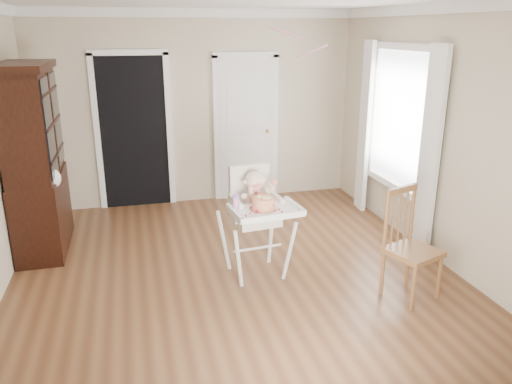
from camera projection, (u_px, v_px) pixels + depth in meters
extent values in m
plane|color=#52301C|center=(235.00, 275.00, 5.18)|extent=(5.00, 5.00, 0.00)
plane|color=beige|center=(198.00, 109.00, 7.06)|extent=(4.50, 0.00, 4.50)
plane|color=beige|center=(441.00, 136.00, 5.29)|extent=(0.00, 5.00, 5.00)
cube|color=black|center=(134.00, 133.00, 6.93)|extent=(0.90, 0.03, 2.10)
cube|color=white|center=(97.00, 135.00, 6.81)|extent=(0.08, 0.05, 2.18)
cube|color=white|center=(170.00, 132.00, 7.04)|extent=(0.08, 0.05, 2.18)
cube|color=white|center=(128.00, 52.00, 6.59)|extent=(1.06, 0.05, 0.08)
cube|color=white|center=(246.00, 130.00, 7.31)|extent=(0.80, 0.05, 2.05)
cube|color=white|center=(216.00, 131.00, 7.21)|extent=(0.08, 0.05, 2.13)
cube|color=white|center=(275.00, 128.00, 7.41)|extent=(0.08, 0.05, 2.13)
sphere|color=gold|center=(268.00, 131.00, 7.36)|extent=(0.06, 0.06, 0.06)
cube|color=white|center=(401.00, 119.00, 6.00)|extent=(0.02, 1.20, 1.60)
cube|color=white|center=(406.00, 47.00, 5.74)|extent=(0.06, 1.36, 0.08)
cube|color=white|center=(430.00, 155.00, 5.34)|extent=(0.08, 0.28, 2.30)
cube|color=white|center=(365.00, 128.00, 6.78)|extent=(0.08, 0.28, 2.30)
cylinder|color=white|center=(239.00, 260.00, 4.81)|extent=(0.13, 0.15, 0.67)
cylinder|color=white|center=(289.00, 252.00, 4.99)|extent=(0.14, 0.13, 0.67)
cylinder|color=white|center=(224.00, 241.00, 5.25)|extent=(0.14, 0.13, 0.67)
cylinder|color=white|center=(271.00, 234.00, 5.43)|extent=(0.13, 0.15, 0.67)
cylinder|color=white|center=(258.00, 248.00, 5.07)|extent=(0.51, 0.08, 0.03)
cube|color=silver|center=(256.00, 219.00, 5.03)|extent=(0.47, 0.45, 0.09)
cube|color=silver|center=(236.00, 209.00, 4.91)|extent=(0.08, 0.38, 0.20)
cube|color=silver|center=(275.00, 204.00, 5.06)|extent=(0.08, 0.38, 0.20)
cube|color=silver|center=(249.00, 188.00, 5.11)|extent=(0.43, 0.11, 0.49)
cube|color=white|center=(266.00, 211.00, 4.73)|extent=(0.67, 0.51, 0.03)
cube|color=white|center=(274.00, 217.00, 4.53)|extent=(0.63, 0.10, 0.04)
ellipsoid|color=beige|center=(255.00, 203.00, 5.01)|extent=(0.24, 0.20, 0.28)
sphere|color=beige|center=(255.00, 181.00, 4.94)|extent=(0.22, 0.22, 0.20)
sphere|color=red|center=(257.00, 199.00, 4.93)|extent=(0.14, 0.14, 0.14)
sphere|color=red|center=(255.00, 188.00, 4.86)|extent=(0.07, 0.07, 0.07)
sphere|color=red|center=(274.00, 182.00, 4.92)|extent=(0.07, 0.07, 0.07)
cylinder|color=silver|center=(263.00, 209.00, 4.73)|extent=(0.27, 0.27, 0.01)
cylinder|color=red|center=(263.00, 203.00, 4.71)|extent=(0.21, 0.21, 0.11)
cylinder|color=#F2E08C|center=(266.00, 198.00, 4.68)|extent=(0.09, 0.09, 0.02)
cylinder|color=#D682BE|center=(236.00, 203.00, 4.75)|extent=(0.06, 0.06, 0.10)
cylinder|color=#9267B5|center=(236.00, 197.00, 4.73)|extent=(0.07, 0.07, 0.03)
cone|color=#9267B5|center=(236.00, 194.00, 4.72)|extent=(0.02, 0.02, 0.04)
cube|color=black|center=(43.00, 212.00, 5.71)|extent=(0.49, 1.17, 0.88)
cube|color=black|center=(30.00, 124.00, 5.39)|extent=(0.45, 1.17, 1.17)
cube|color=black|center=(50.00, 127.00, 5.17)|extent=(0.02, 0.51, 1.02)
cube|color=black|center=(56.00, 118.00, 5.71)|extent=(0.02, 0.51, 1.02)
cube|color=black|center=(22.00, 66.00, 5.20)|extent=(0.53, 1.25, 0.08)
ellipsoid|color=white|center=(52.00, 178.00, 5.29)|extent=(0.19, 0.16, 0.21)
cube|color=brown|center=(413.00, 252.00, 4.64)|extent=(0.55, 0.55, 0.05)
cylinder|color=brown|center=(414.00, 287.00, 4.47)|extent=(0.04, 0.04, 0.46)
cylinder|color=brown|center=(439.00, 277.00, 4.66)|extent=(0.04, 0.04, 0.46)
cylinder|color=brown|center=(383.00, 272.00, 4.76)|extent=(0.04, 0.04, 0.46)
cylinder|color=brown|center=(408.00, 262.00, 4.95)|extent=(0.04, 0.04, 0.46)
cylinder|color=brown|center=(386.00, 220.00, 4.60)|extent=(0.04, 0.04, 0.59)
cylinder|color=brown|center=(412.00, 213.00, 4.80)|extent=(0.04, 0.04, 0.59)
cube|color=brown|center=(402.00, 190.00, 4.62)|extent=(0.38, 0.17, 0.06)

